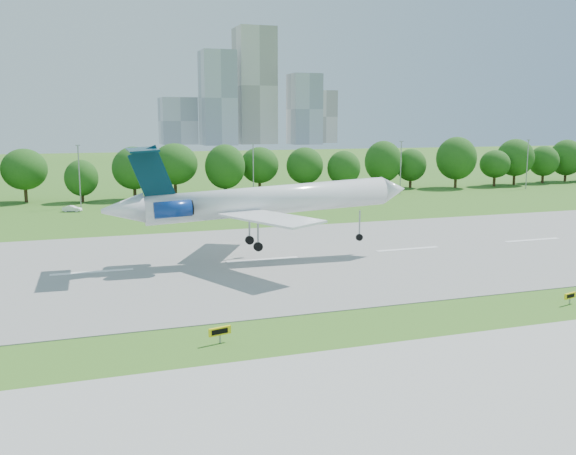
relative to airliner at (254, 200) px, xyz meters
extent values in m
plane|color=#2A5D18|center=(1.01, -25.07, -7.42)|extent=(600.00, 600.00, 0.00)
cube|color=gray|center=(1.01, -0.07, -7.38)|extent=(400.00, 45.00, 0.08)
cube|color=#ADADA8|center=(1.01, -43.07, -7.38)|extent=(400.00, 23.00, 0.08)
cylinder|color=#382314|center=(-18.99, 66.93, -5.62)|extent=(0.70, 0.70, 3.60)
sphere|color=#154411|center=(-18.99, 66.93, -1.22)|extent=(8.40, 8.40, 8.40)
cylinder|color=#382314|center=(21.01, 66.93, -5.62)|extent=(0.70, 0.70, 3.60)
sphere|color=#154411|center=(21.01, 66.93, -1.22)|extent=(8.40, 8.40, 8.40)
cylinder|color=#382314|center=(61.01, 66.93, -5.62)|extent=(0.70, 0.70, 3.60)
sphere|color=#154411|center=(61.01, 66.93, -1.22)|extent=(8.40, 8.40, 8.40)
cylinder|color=#382314|center=(101.01, 66.93, -5.62)|extent=(0.70, 0.70, 3.60)
sphere|color=#154411|center=(101.01, 66.93, -1.22)|extent=(8.40, 8.40, 8.40)
cylinder|color=gray|center=(-18.99, 56.93, -1.42)|extent=(0.24, 0.24, 12.00)
cube|color=gray|center=(-18.99, 56.93, 4.68)|extent=(0.90, 0.25, 0.18)
cylinder|color=gray|center=(16.01, 56.93, -1.42)|extent=(0.24, 0.24, 12.00)
cube|color=gray|center=(16.01, 56.93, 4.68)|extent=(0.90, 0.25, 0.18)
cylinder|color=gray|center=(51.01, 56.93, -1.42)|extent=(0.24, 0.24, 12.00)
cube|color=gray|center=(51.01, 56.93, 4.68)|extent=(0.90, 0.25, 0.18)
cylinder|color=gray|center=(86.01, 56.93, -1.42)|extent=(0.24, 0.24, 12.00)
cube|color=gray|center=(86.01, 56.93, 4.68)|extent=(0.90, 0.25, 0.18)
cube|color=#B2B2B7|center=(76.01, 354.93, 23.58)|extent=(22.00, 22.00, 62.00)
cube|color=beige|center=(106.01, 369.93, 32.58)|extent=(26.00, 26.00, 80.00)
cube|color=#B2B2B7|center=(136.01, 349.93, 16.58)|extent=(20.00, 20.00, 48.00)
cube|color=beige|center=(159.01, 374.93, 11.58)|extent=(18.00, 18.00, 38.00)
cube|color=#B2B2B7|center=(53.01, 379.93, 8.58)|extent=(24.00, 24.00, 32.00)
cylinder|color=white|center=(1.87, -0.07, -0.06)|extent=(29.92, 4.55, 4.87)
cone|color=white|center=(18.28, -0.67, 0.73)|extent=(3.45, 3.58, 3.61)
cone|color=white|center=(-15.33, 0.56, -0.48)|extent=(5.03, 3.64, 3.69)
cube|color=white|center=(-0.16, -6.92, -1.13)|extent=(9.57, 13.77, 0.48)
cube|color=white|center=(0.35, 6.92, -1.13)|extent=(10.27, 13.71, 0.48)
cube|color=#05293B|center=(-11.97, 0.44, 3.39)|extent=(5.26, 0.69, 6.74)
cube|color=#05293B|center=(-12.96, 0.47, 6.21)|extent=(3.51, 9.51, 0.37)
cylinder|color=navy|center=(-10.08, -2.21, -0.33)|extent=(4.31, 2.03, 2.08)
cylinder|color=navy|center=(-9.90, 2.93, -0.33)|extent=(4.31, 2.03, 2.08)
cylinder|color=gray|center=(13.74, -0.50, -3.52)|extent=(0.20, 0.20, 3.46)
cylinder|color=black|center=(13.74, -0.50, -5.25)|extent=(0.90, 0.33, 0.89)
cylinder|color=gray|center=(-0.18, -2.17, -3.52)|extent=(0.24, 0.24, 3.46)
cylinder|color=black|center=(-0.18, -2.17, -5.25)|extent=(1.10, 0.48, 1.09)
cylinder|color=gray|center=(-0.03, 2.18, -3.52)|extent=(0.24, 0.24, 3.46)
cylinder|color=black|center=(-0.03, 2.18, -5.25)|extent=(1.10, 0.48, 1.09)
cube|color=gray|center=(-10.56, -27.25, -7.02)|extent=(0.14, 0.14, 0.80)
cube|color=yellow|center=(-10.56, -27.25, -6.44)|extent=(1.83, 0.65, 0.63)
cube|color=black|center=(-10.53, -27.37, -6.44)|extent=(1.34, 0.36, 0.40)
cube|color=gray|center=(22.61, -27.48, -7.07)|extent=(0.12, 0.12, 0.69)
cube|color=yellow|center=(22.61, -27.48, -6.58)|extent=(1.57, 0.59, 0.54)
cube|color=black|center=(22.64, -27.59, -6.58)|extent=(1.15, 0.33, 0.35)
imported|color=white|center=(-20.67, 51.57, -6.85)|extent=(3.67, 2.29, 1.14)
camera|label=1|loc=(-20.85, -73.52, 9.57)|focal=40.00mm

